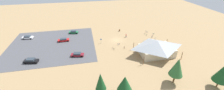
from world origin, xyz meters
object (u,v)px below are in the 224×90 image
(bicycle_white_lone_east, at_px, (155,38))
(visitor_at_bikes, at_px, (144,42))
(bicycle_teal_trailside, at_px, (153,34))
(bicycle_green_yard_center, at_px, (146,34))
(bicycle_blue_yard_right, at_px, (118,44))
(car_maroon_end_stall, at_px, (77,55))
(pine_west, at_px, (223,73))
(pine_east, at_px, (177,67))
(trash_bin, at_px, (119,30))
(lot_sign, at_px, (101,40))
(car_black_near_entry, at_px, (31,61))
(bicycle_silver_yard_left, at_px, (147,32))
(pine_far_east, at_px, (125,83))
(car_green_inner_stall, at_px, (74,32))
(pine_center, at_px, (101,81))
(visitor_crossing_yard, at_px, (126,35))
(car_red_back_corner, at_px, (64,40))
(bicycle_orange_near_porch, at_px, (124,47))
(bicycle_purple_yard_front, at_px, (152,37))
(car_white_aisle_side, at_px, (28,37))

(bicycle_white_lone_east, bearing_deg, visitor_at_bikes, 23.20)
(bicycle_teal_trailside, distance_m, bicycle_green_yard_center, 3.56)
(bicycle_blue_yard_right, height_order, car_maroon_end_stall, car_maroon_end_stall)
(pine_west, xyz_separation_m, visitor_at_bikes, (9.57, -26.97, -4.11))
(pine_east, bearing_deg, trash_bin, -80.85)
(lot_sign, xyz_separation_m, pine_west, (-26.98, 30.78, 3.59))
(car_black_near_entry, bearing_deg, trash_bin, -150.83)
(bicycle_teal_trailside, distance_m, bicycle_white_lone_east, 4.53)
(lot_sign, xyz_separation_m, bicycle_silver_yard_left, (-23.23, -6.75, -1.04))
(visitor_at_bikes, bearing_deg, bicycle_green_yard_center, -117.75)
(pine_far_east, distance_m, car_green_inner_stall, 44.05)
(pine_far_east, bearing_deg, pine_center, -16.43)
(visitor_crossing_yard, bearing_deg, pine_east, 98.98)
(car_black_near_entry, distance_m, visitor_crossing_yard, 38.80)
(car_red_back_corner, bearing_deg, bicycle_green_yard_center, 178.37)
(pine_east, distance_m, visitor_crossing_yard, 31.14)
(trash_bin, bearing_deg, bicycle_orange_near_porch, 82.41)
(car_black_near_entry, bearing_deg, lot_sign, -160.25)
(pine_center, distance_m, car_maroon_end_stall, 20.93)
(car_maroon_end_stall, height_order, car_black_near_entry, car_black_near_entry)
(bicycle_purple_yard_front, bearing_deg, pine_far_east, 54.45)
(pine_center, bearing_deg, visitor_at_bikes, -131.45)
(lot_sign, bearing_deg, car_green_inner_stall, -47.43)
(bicycle_white_lone_east, height_order, car_black_near_entry, car_black_near_entry)
(pine_west, bearing_deg, car_white_aisle_side, -35.46)
(trash_bin, xyz_separation_m, bicycle_purple_yard_front, (-12.67, 9.97, -0.07))
(trash_bin, distance_m, pine_center, 41.37)
(car_green_inner_stall, distance_m, car_maroon_end_stall, 20.67)
(pine_west, bearing_deg, trash_bin, -68.61)
(car_red_back_corner, height_order, visitor_crossing_yard, visitor_crossing_yard)
(pine_east, bearing_deg, visitor_crossing_yard, -81.02)
(bicycle_orange_near_porch, bearing_deg, pine_far_east, 74.12)
(pine_east, bearing_deg, pine_far_east, 9.43)
(bicycle_purple_yard_front, relative_size, visitor_crossing_yard, 0.80)
(bicycle_blue_yard_right, relative_size, bicycle_green_yard_center, 0.90)
(bicycle_teal_trailside, distance_m, visitor_at_bikes, 10.51)
(bicycle_purple_yard_front, bearing_deg, bicycle_teal_trailside, -124.07)
(pine_west, distance_m, bicycle_silver_yard_left, 38.01)
(pine_west, relative_size, pine_east, 0.97)
(car_red_back_corner, relative_size, car_black_near_entry, 0.96)
(bicycle_green_yard_center, bearing_deg, lot_sign, 10.37)
(pine_center, height_order, bicycle_purple_yard_front, pine_center)
(bicycle_purple_yard_front, height_order, visitor_at_bikes, visitor_at_bikes)
(bicycle_orange_near_porch, xyz_separation_m, bicycle_white_lone_east, (-15.57, -4.81, 0.04))
(pine_center, xyz_separation_m, pine_far_east, (-5.41, 1.60, -0.15))
(bicycle_green_yard_center, xyz_separation_m, car_black_near_entry, (46.29, 12.83, 0.41))
(pine_center, bearing_deg, car_maroon_end_stall, -73.16)
(bicycle_orange_near_porch, bearing_deg, car_black_near_entry, 5.32)
(bicycle_purple_yard_front, height_order, car_red_back_corner, car_red_back_corner)
(car_maroon_end_stall, bearing_deg, bicycle_green_yard_center, -158.94)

